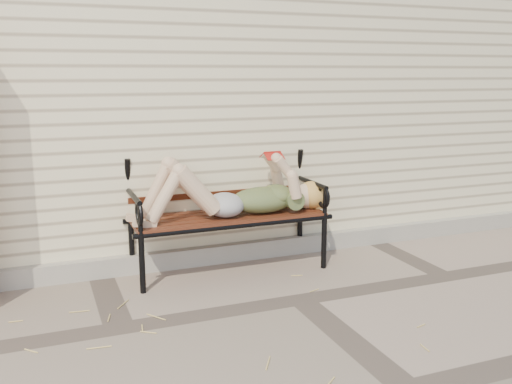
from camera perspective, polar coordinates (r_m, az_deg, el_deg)
name	(u,v)px	position (r m, az deg, el deg)	size (l,w,h in m)	color
ground	(301,300)	(4.07, 4.51, -10.67)	(80.00, 80.00, 0.00)	gray
house_wall	(187,77)	(6.59, -6.95, 11.30)	(8.00, 4.00, 3.00)	beige
foundation_strip	(251,250)	(4.88, -0.47, -5.81)	(8.00, 0.10, 0.15)	#A19D91
garden_bench	(224,194)	(4.56, -3.18, -0.24)	(1.66, 0.66, 1.08)	black
reading_woman	(231,193)	(4.43, -2.48, -0.10)	(1.57, 0.36, 0.49)	#092D42
straw_scatter	(183,336)	(3.56, -7.36, -14.09)	(2.80, 1.51, 0.01)	tan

